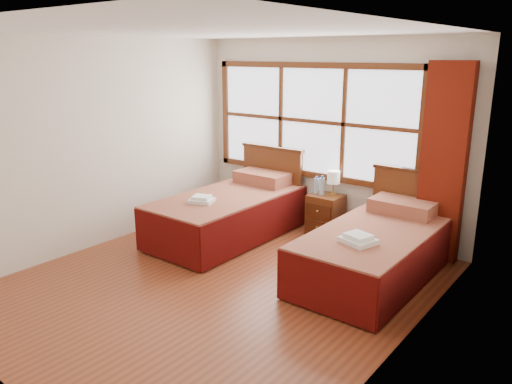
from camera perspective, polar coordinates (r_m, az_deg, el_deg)
The scene contains 15 objects.
floor at distance 5.48m, azimuth -4.31°, elevation -10.36°, with size 4.50×4.50×0.00m, color brown.
ceiling at distance 4.93m, azimuth -4.95°, elevation 17.95°, with size 4.50×4.50×0.00m, color white.
wall_back at distance 6.84m, azimuth 8.26°, elevation 6.23°, with size 4.00×4.00×0.00m, color silver.
wall_left at distance 6.54m, azimuth -17.72°, elevation 5.23°, with size 4.50×4.50×0.00m, color silver.
wall_right at distance 4.02m, azimuth 17.00°, elevation -0.89°, with size 4.50×4.50×0.00m, color silver.
window at distance 6.91m, azimuth 6.35°, elevation 8.06°, with size 3.16×0.06×1.56m.
curtain at distance 6.12m, azimuth 20.65°, elevation 3.05°, with size 0.50×0.16×2.30m, color #68170A.
bed_left at distance 6.71m, azimuth -2.95°, elevation -2.31°, with size 1.12×2.18×1.10m.
bed_right at distance 5.65m, azimuth 13.56°, elevation -6.40°, with size 1.08×2.10×1.05m.
nightstand at distance 6.80m, azimuth 7.92°, elevation -2.65°, with size 0.42×0.42×0.57m.
towels_left at distance 6.30m, azimuth -6.24°, elevation -0.85°, with size 0.36×0.34×0.09m.
towels_right at distance 5.10m, azimuth 11.59°, elevation -5.29°, with size 0.38×0.36×0.09m.
lamp at distance 6.69m, azimuth 8.86°, elevation 1.60°, with size 0.17×0.17×0.33m.
bottle_near at distance 6.75m, azimuth 6.92°, elevation 0.73°, with size 0.06×0.06×0.24m.
bottle_far at distance 6.70m, azimuth 7.54°, elevation 0.68°, with size 0.07×0.07×0.26m.
Camera 1 is at (3.34, -3.63, 2.39)m, focal length 35.00 mm.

